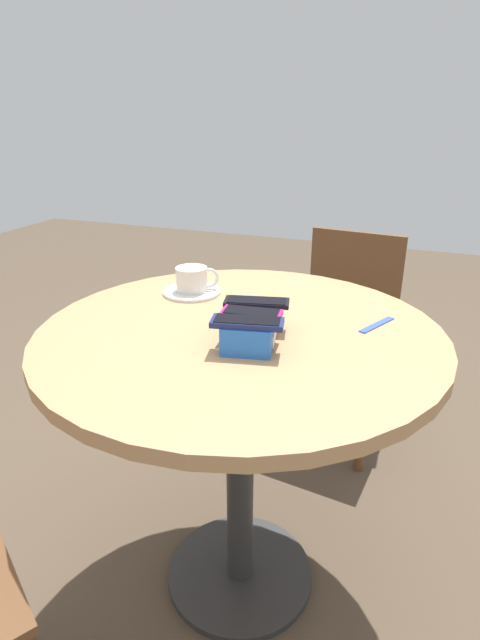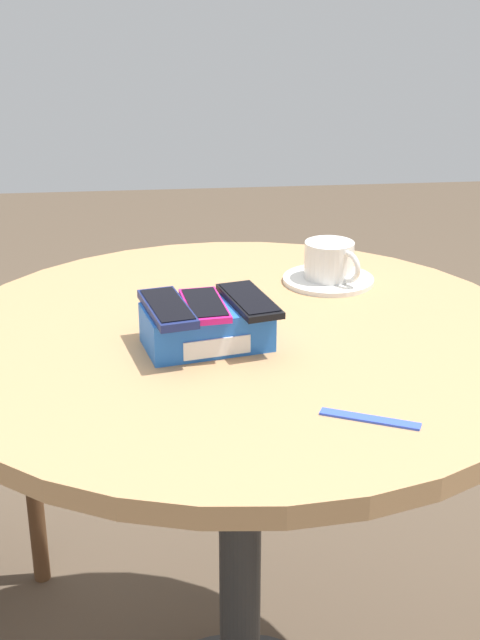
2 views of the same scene
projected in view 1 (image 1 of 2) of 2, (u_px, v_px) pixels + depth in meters
The scene contains 10 objects.
ground_plane at pixel (240, 575), 1.41m from camera, with size 8.00×8.00×0.00m, color brown.
round_table at pixel (240, 380), 1.17m from camera, with size 0.91×0.91×0.76m.
phone_box at pixel (251, 328), 1.05m from camera, with size 0.19×0.14×0.06m.
phone_navy at pixel (247, 322), 0.98m from camera, with size 0.08×0.15×0.01m.
phone_magenta at pixel (252, 313), 1.03m from camera, with size 0.07×0.13×0.01m.
phone_black at pixel (257, 302), 1.09m from camera, with size 0.09×0.15×0.01m.
saucer at pixel (192, 292), 1.34m from camera, with size 0.16×0.16×0.01m, color silver.
coffee_cup at pixel (193, 279), 1.32m from camera, with size 0.09×0.11×0.06m.
lanyard_strap at pixel (377, 325), 1.14m from camera, with size 0.12×0.02×0.00m, color blue.
chair_far_side at pixel (341, 333), 1.93m from camera, with size 0.43×0.43×0.80m.
Camera 1 is at (-0.96, -0.37, 1.21)m, focal length 28.00 mm.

